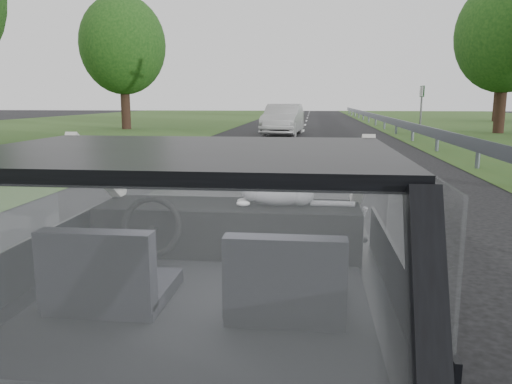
% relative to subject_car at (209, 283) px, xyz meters
% --- Properties ---
extents(subject_car, '(1.80, 4.00, 1.45)m').
position_rel_subject_car_xyz_m(subject_car, '(0.00, 0.00, 0.00)').
color(subject_car, black).
rests_on(subject_car, ground).
extents(dashboard, '(1.58, 0.45, 0.30)m').
position_rel_subject_car_xyz_m(dashboard, '(0.00, 0.62, 0.12)').
color(dashboard, black).
rests_on(dashboard, subject_car).
extents(driver_seat, '(0.50, 0.72, 0.42)m').
position_rel_subject_car_xyz_m(driver_seat, '(-0.40, -0.29, 0.16)').
color(driver_seat, black).
rests_on(driver_seat, subject_car).
extents(passenger_seat, '(0.50, 0.72, 0.42)m').
position_rel_subject_car_xyz_m(passenger_seat, '(0.40, -0.29, 0.16)').
color(passenger_seat, black).
rests_on(passenger_seat, subject_car).
extents(steering_wheel, '(0.36, 0.36, 0.04)m').
position_rel_subject_car_xyz_m(steering_wheel, '(-0.40, 0.33, 0.20)').
color(steering_wheel, black).
rests_on(steering_wheel, dashboard).
extents(cat, '(0.56, 0.22, 0.25)m').
position_rel_subject_car_xyz_m(cat, '(0.30, 0.62, 0.36)').
color(cat, '#959597').
rests_on(cat, dashboard).
extents(guardrail, '(0.05, 90.00, 0.32)m').
position_rel_subject_car_xyz_m(guardrail, '(4.30, 10.00, -0.15)').
color(guardrail, slate).
rests_on(guardrail, ground).
extents(other_car, '(2.04, 4.44, 1.42)m').
position_rel_subject_car_xyz_m(other_car, '(-0.87, 20.80, -0.01)').
color(other_car, '#B5B5B5').
rests_on(other_car, ground).
extents(highway_sign, '(0.10, 0.92, 2.29)m').
position_rel_subject_car_xyz_m(highway_sign, '(5.87, 23.73, 0.42)').
color(highway_sign, '#12571D').
rests_on(highway_sign, ground).
extents(tree_2, '(4.83, 4.83, 7.10)m').
position_rel_subject_car_xyz_m(tree_2, '(9.47, 23.24, 2.83)').
color(tree_2, '#153D11').
rests_on(tree_2, ground).
extents(tree_3, '(6.61, 6.61, 8.02)m').
position_rel_subject_car_xyz_m(tree_3, '(14.00, 36.87, 3.28)').
color(tree_3, '#153D11').
rests_on(tree_3, ground).
extents(tree_6, '(5.37, 5.37, 6.92)m').
position_rel_subject_car_xyz_m(tree_6, '(-9.76, 24.46, 2.73)').
color(tree_6, '#153D11').
rests_on(tree_6, ground).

